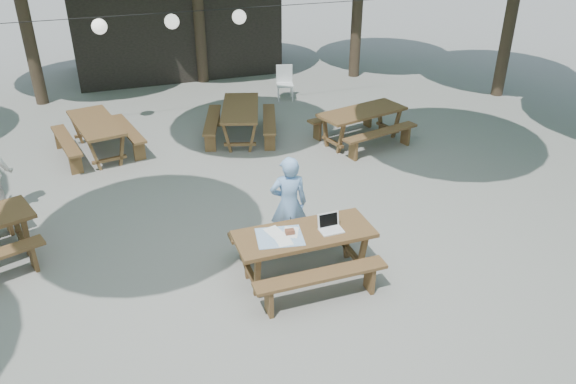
# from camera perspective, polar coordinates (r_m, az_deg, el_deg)

# --- Properties ---
(ground) EXTENTS (80.00, 80.00, 0.00)m
(ground) POSITION_cam_1_polar(r_m,az_deg,el_deg) (9.15, -3.01, -5.29)
(ground) COLOR slate
(ground) RESTS_ON ground
(pavilion) EXTENTS (6.00, 3.00, 2.80)m
(pavilion) POSITION_cam_1_polar(r_m,az_deg,el_deg) (18.39, -11.49, 16.31)
(pavilion) COLOR black
(pavilion) RESTS_ON ground
(main_picnic_table) EXTENTS (2.00, 1.58, 0.75)m
(main_picnic_table) POSITION_cam_1_polar(r_m,az_deg,el_deg) (8.24, 1.64, -6.24)
(main_picnic_table) COLOR #51351C
(main_picnic_table) RESTS_ON ground
(picnic_table_ne) EXTENTS (2.22, 1.98, 0.75)m
(picnic_table_ne) POSITION_cam_1_polar(r_m,az_deg,el_deg) (12.81, 7.47, 6.69)
(picnic_table_ne) COLOR #51351C
(picnic_table_ne) RESTS_ON ground
(picnic_table_far_w) EXTENTS (1.92, 2.17, 0.75)m
(picnic_table_far_w) POSITION_cam_1_polar(r_m,az_deg,el_deg) (12.76, -18.75, 5.29)
(picnic_table_far_w) COLOR #51351C
(picnic_table_far_w) RESTS_ON ground
(picnic_table_far_e) EXTENTS (2.07, 2.28, 0.75)m
(picnic_table_far_e) POSITION_cam_1_polar(r_m,az_deg,el_deg) (12.97, -4.81, 7.11)
(picnic_table_far_e) COLOR #51351C
(picnic_table_far_e) RESTS_ON ground
(woman) EXTENTS (0.64, 0.49, 1.59)m
(woman) POSITION_cam_1_polar(r_m,az_deg,el_deg) (8.65, 0.07, -1.23)
(woman) COLOR #7DAAE3
(woman) RESTS_ON ground
(plastic_chair) EXTENTS (0.53, 0.53, 0.90)m
(plastic_chair) POSITION_cam_1_polar(r_m,az_deg,el_deg) (15.57, -0.32, 10.35)
(plastic_chair) COLOR silver
(plastic_chair) RESTS_ON ground
(laptop) EXTENTS (0.34, 0.27, 0.24)m
(laptop) POSITION_cam_1_polar(r_m,az_deg,el_deg) (8.09, 4.29, -3.44)
(laptop) COLOR white
(laptop) RESTS_ON main_picnic_table
(tabletop_clutter) EXTENTS (0.74, 0.65, 0.08)m
(tabletop_clutter) POSITION_cam_1_polar(r_m,az_deg,el_deg) (7.94, -0.64, -4.46)
(tabletop_clutter) COLOR #3677BA
(tabletop_clutter) RESTS_ON main_picnic_table
(paper_lanterns) EXTENTS (9.00, 0.34, 0.38)m
(paper_lanterns) POSITION_cam_1_polar(r_m,az_deg,el_deg) (13.73, -11.67, 16.62)
(paper_lanterns) COLOR black
(paper_lanterns) RESTS_ON ground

